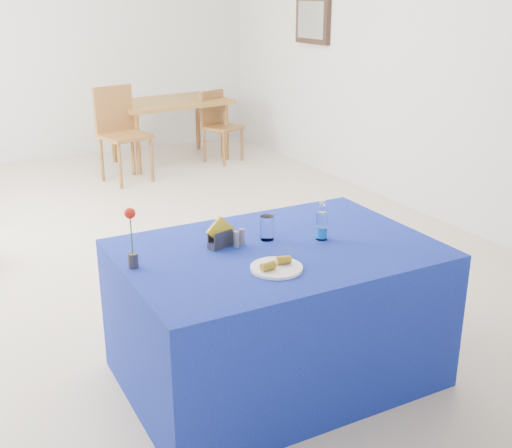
% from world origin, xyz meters
% --- Properties ---
extents(floor, '(7.00, 7.00, 0.00)m').
position_xyz_m(floor, '(0.00, 0.00, 0.00)').
color(floor, '#C2B4A1').
rests_on(floor, ground).
extents(room_shell, '(7.00, 7.00, 7.00)m').
position_xyz_m(room_shell, '(0.00, 0.00, 1.75)').
color(room_shell, silver).
rests_on(room_shell, ground).
extents(picture_frame, '(0.06, 0.64, 0.52)m').
position_xyz_m(picture_frame, '(2.47, 1.60, 1.70)').
color(picture_frame, black).
rests_on(picture_frame, room_shell).
extents(picture_art, '(0.02, 0.52, 0.40)m').
position_xyz_m(picture_art, '(2.44, 1.60, 1.70)').
color(picture_art, '#998C66').
rests_on(picture_art, room_shell).
extents(plate, '(0.25, 0.25, 0.01)m').
position_xyz_m(plate, '(-0.25, -2.36, 0.77)').
color(plate, white).
rests_on(plate, blue_table).
extents(drinking_glass, '(0.07, 0.07, 0.13)m').
position_xyz_m(drinking_glass, '(-0.10, -2.00, 0.82)').
color(drinking_glass, white).
rests_on(drinking_glass, blue_table).
extents(salt_shaker, '(0.03, 0.03, 0.08)m').
position_xyz_m(salt_shaker, '(-0.25, -2.00, 0.80)').
color(salt_shaker, slate).
rests_on(salt_shaker, blue_table).
extents(pepper_shaker, '(0.03, 0.03, 0.08)m').
position_xyz_m(pepper_shaker, '(-0.30, -2.02, 0.80)').
color(pepper_shaker, slate).
rests_on(pepper_shaker, blue_table).
extents(blue_table, '(1.60, 1.10, 0.76)m').
position_xyz_m(blue_table, '(-0.11, -2.12, 0.38)').
color(blue_table, navy).
rests_on(blue_table, floor).
extents(water_bottle, '(0.06, 0.06, 0.21)m').
position_xyz_m(water_bottle, '(0.15, -2.13, 0.83)').
color(water_bottle, silver).
rests_on(water_bottle, blue_table).
extents(napkin_holder, '(0.16, 0.10, 0.17)m').
position_xyz_m(napkin_holder, '(-0.36, -1.98, 0.81)').
color(napkin_holder, '#39393E').
rests_on(napkin_holder, blue_table).
extents(rose_vase, '(0.05, 0.05, 0.30)m').
position_xyz_m(rose_vase, '(-0.84, -2.02, 0.91)').
color(rose_vase, '#27272C').
rests_on(rose_vase, blue_table).
extents(oak_table, '(1.48, 1.05, 0.76)m').
position_xyz_m(oak_table, '(1.10, 2.65, 0.68)').
color(oak_table, olive).
rests_on(oak_table, floor).
extents(chair_bg_left, '(0.56, 0.56, 1.04)m').
position_xyz_m(chair_bg_left, '(0.31, 2.09, 0.60)').
color(chair_bg_left, brown).
rests_on(chair_bg_left, floor).
extents(chair_bg_right, '(0.50, 0.50, 0.86)m').
position_xyz_m(chair_bg_right, '(1.63, 2.39, 0.50)').
color(chair_bg_right, brown).
rests_on(chair_bg_right, floor).
extents(banana_pieces, '(0.17, 0.08, 0.04)m').
position_xyz_m(banana_pieces, '(-0.26, -2.37, 0.80)').
color(banana_pieces, gold).
rests_on(banana_pieces, plate).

